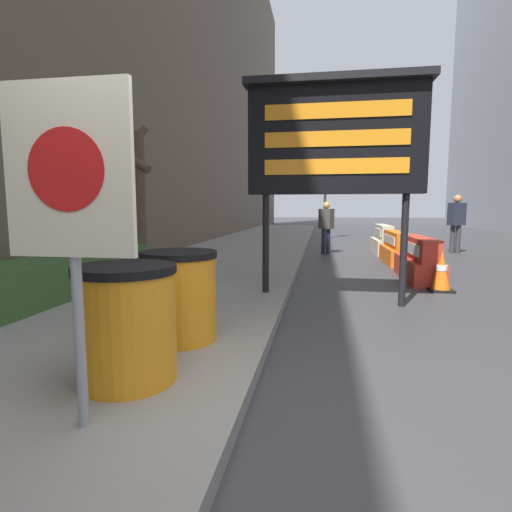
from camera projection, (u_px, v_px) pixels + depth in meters
The scene contains 14 objects.
ground_plane at pixel (235, 443), 2.39m from camera, with size 120.00×120.00×0.00m, color #38383A.
hedge_strip at pixel (30, 283), 5.29m from camera, with size 0.90×5.36×0.56m.
bare_tree at pixel (130, 182), 8.42m from camera, with size 1.66×1.94×4.15m.
barrel_drum_foreground at pixel (127, 323), 2.90m from camera, with size 0.73×0.73×0.86m.
barrel_drum_middle at pixel (179, 295), 3.82m from camera, with size 0.73×0.73×0.86m.
warning_sign at pixel (70, 191), 2.15m from camera, with size 0.74×0.08×1.93m.
message_board at pixel (335, 139), 5.61m from camera, with size 2.59×0.36×3.21m.
jersey_barrier_red_striped at pixel (418, 261), 7.82m from camera, with size 0.57×1.97×0.84m.
jersey_barrier_orange_near at pixel (396, 249), 10.19m from camera, with size 0.56×1.95×0.81m.
jersey_barrier_cream at pixel (383, 241), 12.39m from camera, with size 0.55×1.94×0.89m.
traffic_cone_near at pixel (442, 271), 6.73m from camera, with size 0.39×0.39×0.69m.
traffic_light_near_curb at pixel (326, 174), 17.86m from camera, with size 0.28×0.45×4.05m.
pedestrian_worker at pixel (326, 223), 12.31m from camera, with size 0.49×0.44×1.60m.
pedestrian_passerby at pixel (456, 219), 12.38m from camera, with size 0.55×0.46×1.81m.
Camera 1 is at (0.49, -2.19, 1.40)m, focal length 28.00 mm.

